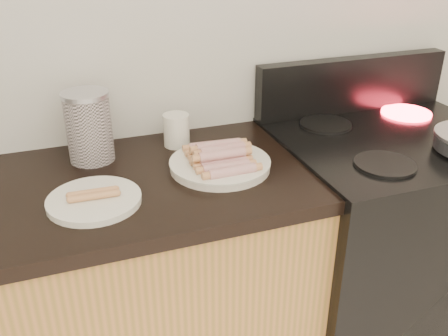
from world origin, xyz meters
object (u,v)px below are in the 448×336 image
object	(u,v)px
canister	(89,127)
mug	(176,130)
main_plate	(220,165)
stove	(378,250)
side_plate	(94,200)

from	to	relation	value
canister	mug	world-z (taller)	canister
mug	main_plate	bearing A→B (deg)	-70.10
stove	main_plate	xyz separation A→B (m)	(-0.62, -0.00, 0.45)
side_plate	canister	world-z (taller)	canister
main_plate	mug	distance (m)	0.22
side_plate	canister	bearing A→B (deg)	84.24
mug	canister	bearing A→B (deg)	-176.20
stove	canister	world-z (taller)	canister
stove	main_plate	world-z (taller)	main_plate
main_plate	side_plate	xyz separation A→B (m)	(-0.37, -0.08, -0.00)
stove	side_plate	bearing A→B (deg)	-175.34
side_plate	canister	xyz separation A→B (m)	(0.03, 0.27, 0.10)
stove	mug	xyz separation A→B (m)	(-0.70, 0.21, 0.50)
main_plate	mug	size ratio (longest dim) A/B	2.81
side_plate	canister	size ratio (longest dim) A/B	1.13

